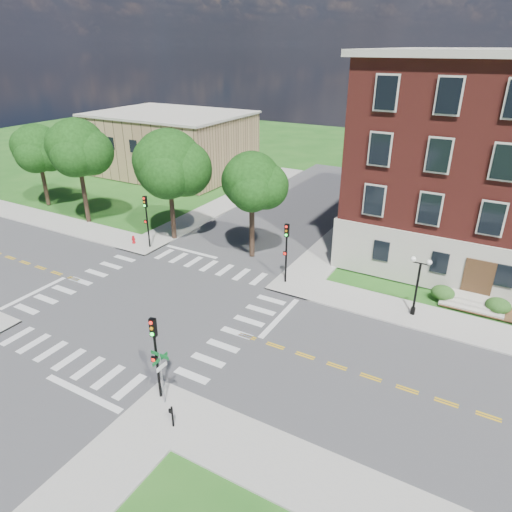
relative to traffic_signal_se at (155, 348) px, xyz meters
The scene contains 19 objects.
ground 10.31m from the traffic_signal_se, 134.24° to the left, with size 160.00×160.00×0.00m, color #1E5718.
road_ew 10.31m from the traffic_signal_se, 134.24° to the left, with size 90.00×12.00×0.01m, color #3D3D3F.
road_ns 10.30m from the traffic_signal_se, 134.24° to the left, with size 12.00×90.00×0.01m, color #3D3D3F.
sidewalk_ne 24.17m from the traffic_signal_se, 69.14° to the left, with size 34.00×34.00×0.12m.
sidewalk_nw 31.70m from the traffic_signal_se, 134.76° to the left, with size 34.00×34.00×0.12m.
crosswalk_east 7.72m from the traffic_signal_se, 87.06° to the left, with size 2.20×10.20×0.02m, color silver, non-canonical shape.
stop_bar_east 10.70m from the traffic_signal_se, 78.93° to the left, with size 0.40×5.50×0.00m, color silver.
secondary_building 46.94m from the traffic_signal_se, 127.92° to the left, with size 20.40×15.40×8.30m.
tree_a 36.98m from the traffic_signal_se, 150.41° to the left, with size 5.25×5.25×9.10m.
tree_b 29.29m from the traffic_signal_se, 144.99° to the left, with size 5.65×5.65×10.48m.
tree_c 22.17m from the traffic_signal_se, 126.80° to the left, with size 6.18×6.18×10.23m.
tree_d 18.56m from the traffic_signal_se, 104.61° to the left, with size 4.78×4.78×9.10m.
traffic_signal_se is the anchor object (origin of this frame).
traffic_signal_ne 14.67m from the traffic_signal_se, 89.64° to the left, with size 0.32×0.35×4.80m.
traffic_signal_nw 20.06m from the traffic_signal_se, 133.00° to the left, with size 0.36×0.42×4.80m.
twin_lamp_west 17.70m from the traffic_signal_se, 56.57° to the left, with size 1.36×0.36×4.23m.
street_sign_pole 1.03m from the traffic_signal_se, 26.79° to the right, with size 1.10×1.10×3.10m.
push_button_post 3.32m from the traffic_signal_se, 34.94° to the right, with size 0.14×0.21×1.20m.
fire_hydrant 21.48m from the traffic_signal_se, 136.81° to the left, with size 0.35×0.35×0.75m.
Camera 1 is at (20.35, -20.75, 16.91)m, focal length 32.00 mm.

